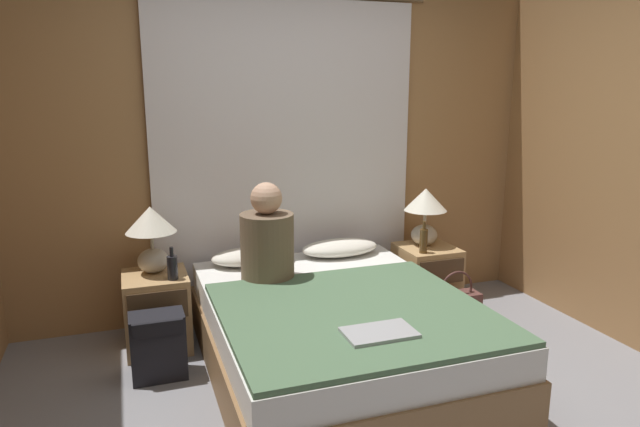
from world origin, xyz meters
name	(u,v)px	position (x,y,z in m)	size (l,w,h in m)	color
ground_plane	(379,427)	(0.00, 0.00, 0.00)	(16.00, 16.00, 0.00)	gray
wall_back	(285,148)	(0.00, 1.73, 1.25)	(4.05, 0.06, 2.50)	#A37547
curtain_panel	(287,160)	(0.00, 1.67, 1.17)	(2.16, 0.02, 2.34)	white
bed	(336,335)	(0.00, 0.63, 0.23)	(1.50, 1.97, 0.47)	olive
nightstand_left	(157,311)	(-1.00, 1.32, 0.25)	(0.41, 0.44, 0.50)	tan
nightstand_right	(426,278)	(1.00, 1.32, 0.25)	(0.41, 0.44, 0.50)	tan
lamp_left	(151,230)	(-1.00, 1.38, 0.79)	(0.32, 0.32, 0.44)	#B2A899
lamp_right	(425,209)	(1.00, 1.38, 0.79)	(0.32, 0.32, 0.44)	#B2A899
pillow_left	(253,256)	(-0.33, 1.43, 0.53)	(0.58, 0.30, 0.12)	silver
pillow_right	(340,248)	(0.33, 1.43, 0.53)	(0.58, 0.30, 0.12)	silver
blanket_on_bed	(354,312)	(0.00, 0.36, 0.49)	(1.44, 1.36, 0.03)	#4C6B4C
person_left_in_bed	(267,241)	(-0.31, 1.07, 0.74)	(0.34, 0.34, 0.64)	brown
beer_bottle_on_left_stand	(172,267)	(-0.90, 1.19, 0.59)	(0.07, 0.07, 0.21)	black
beer_bottle_on_right_stand	(424,240)	(0.89, 1.19, 0.60)	(0.06, 0.06, 0.24)	#513819
laptop_on_bed	(379,333)	(-0.01, 0.02, 0.51)	(0.36, 0.22, 0.02)	#9EA0A5
backpack_on_floor	(158,342)	(-1.02, 0.90, 0.22)	(0.32, 0.23, 0.40)	black
handbag_on_floor	(455,309)	(1.04, 0.95, 0.14)	(0.35, 0.15, 0.42)	brown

